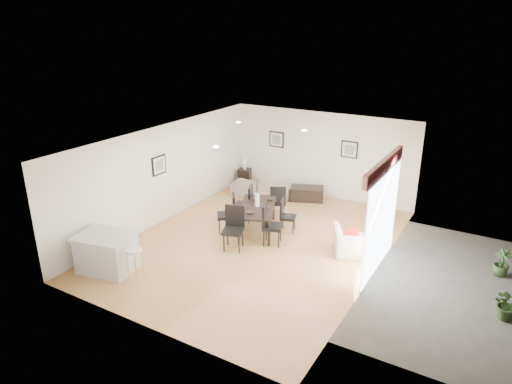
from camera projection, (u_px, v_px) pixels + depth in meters
The scene contains 28 objects.
ground at pixel (258, 242), 11.61m from camera, with size 8.00×8.00×0.00m, color tan.
wall_back at pixel (322, 155), 14.37m from camera, with size 6.00×0.04×2.70m, color white.
wall_front at pixel (142, 262), 7.90m from camera, with size 6.00×0.04×2.70m, color white.
wall_left at pixel (164, 174), 12.56m from camera, with size 0.04×8.00×2.70m, color white.
wall_right at pixel (379, 218), 9.71m from camera, with size 0.04×8.00×2.70m, color white.
ceiling at pixel (258, 139), 10.67m from camera, with size 6.00×8.00×0.02m, color white.
sofa at pixel (262, 188), 14.63m from camera, with size 1.92×0.75×0.56m, color gray.
armchair at pixel (356, 242), 10.90m from camera, with size 1.04×0.91×0.67m, color beige.
courtyard_plant_a at pixel (509, 304), 8.52m from camera, with size 0.56×0.48×0.62m, color #3A5826.
courtyard_plant_b at pixel (502, 263), 10.00m from camera, with size 0.35×0.35×0.62m, color #3A5826.
dining_table at pixel (257, 209), 12.00m from camera, with size 1.52×1.95×0.73m.
dining_chair_wnear at pixel (229, 211), 12.01m from camera, with size 0.65×0.65×1.05m.
dining_chair_wfar at pixel (247, 201), 12.70m from camera, with size 0.60×0.60×1.04m.
dining_chair_enear at pixel (269, 222), 11.35m from camera, with size 0.61×0.61×1.06m.
dining_chair_efar at pixel (285, 214), 12.09m from camera, with size 0.51×0.51×0.89m.
dining_chair_head at pixel (234, 225), 11.16m from camera, with size 0.62×0.62×1.09m.
dining_chair_foot at pixel (278, 200), 12.90m from camera, with size 0.60×0.60×0.98m.
vase at pixel (257, 196), 11.87m from camera, with size 0.92×1.44×0.76m.
coffee_table at pixel (307, 193), 14.36m from camera, with size 1.03×0.62×0.41m, color black.
side_table at pixel (245, 177), 15.73m from camera, with size 0.41×0.41×0.54m, color black.
table_lamp at pixel (245, 163), 15.56m from camera, with size 0.18×0.18×0.34m.
cushion at pixel (351, 234), 10.79m from camera, with size 0.33×0.10×0.33m, color #A51715.
kitchen_island at pixel (107, 252), 10.18m from camera, with size 1.41×1.18×0.87m.
bar_stool at pixel (134, 254), 9.71m from camera, with size 0.33×0.33×0.73m.
framed_print_back_left at pixel (277, 139), 15.00m from camera, with size 0.52×0.04×0.52m.
framed_print_back_right at pixel (349, 149), 13.81m from camera, with size 0.52×0.04×0.52m.
framed_print_left_wall at pixel (159, 165), 12.28m from camera, with size 0.04×0.52×0.52m.
sliding_door at pixel (383, 199), 9.87m from camera, with size 0.12×2.70×2.57m.
Camera 1 is at (5.25, -9.02, 5.25)m, focal length 32.00 mm.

